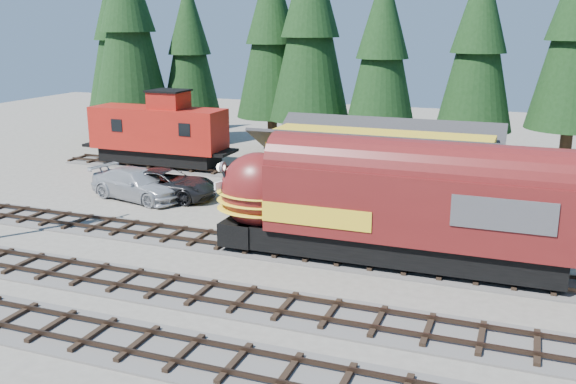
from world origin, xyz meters
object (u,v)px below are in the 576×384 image
(locomotive, at_px, (376,209))
(pickup_truck_a, at_px, (166,184))
(depot, at_px, (378,168))
(pickup_truck_b, at_px, (138,184))
(caboose, at_px, (159,132))

(locomotive, xyz_separation_m, pickup_truck_a, (-14.71, 6.32, -1.65))
(depot, xyz_separation_m, pickup_truck_b, (-14.81, -0.96, -2.02))
(pickup_truck_b, bearing_deg, depot, -74.21)
(depot, height_order, locomotive, depot)
(depot, relative_size, locomotive, 0.79)
(locomotive, height_order, pickup_truck_b, locomotive)
(caboose, relative_size, pickup_truck_a, 1.59)
(locomotive, distance_m, pickup_truck_a, 16.10)
(caboose, bearing_deg, pickup_truck_a, -56.08)
(pickup_truck_a, bearing_deg, locomotive, -117.29)
(depot, xyz_separation_m, locomotive, (1.44, -6.50, -0.40))
(locomotive, height_order, pickup_truck_a, locomotive)
(locomotive, xyz_separation_m, pickup_truck_b, (-16.25, 5.54, -1.62))
(locomotive, bearing_deg, pickup_truck_a, 156.75)
(locomotive, distance_m, caboose, 24.31)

